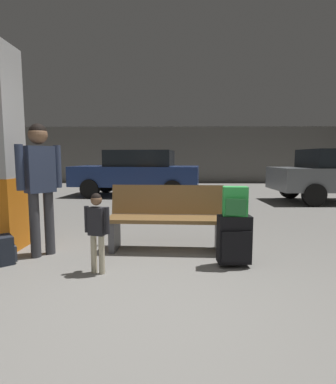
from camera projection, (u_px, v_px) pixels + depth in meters
ground_plane at (164, 219)px, 6.55m from camera, size 18.00×18.00×0.10m
garage_back_wall at (169, 155)px, 15.19m from camera, size 18.00×0.12×2.80m
bench at (167, 218)px, 4.21m from camera, size 1.62×0.59×0.89m
suitcase at (234, 240)px, 3.54m from camera, size 0.39×0.25×0.60m
backpack_bright at (235, 202)px, 3.49m from camera, size 0.29×0.21×0.34m
child at (97, 224)px, 3.30m from camera, size 0.29×0.21×0.90m
adult at (40, 175)px, 3.86m from camera, size 0.42×0.46×1.70m
backpack_dark_floor at (6, 250)px, 3.67m from camera, size 0.31×0.32×0.34m
parked_car_far at (137, 172)px, 10.02m from camera, size 4.26×2.13×1.51m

